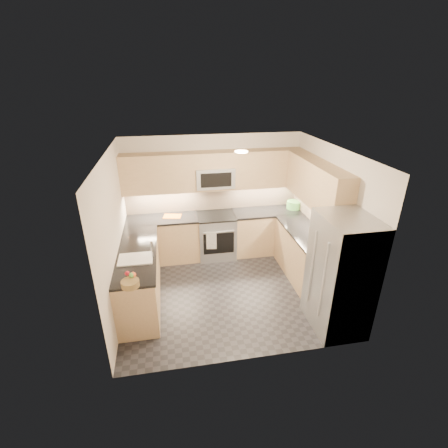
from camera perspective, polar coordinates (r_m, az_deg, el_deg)
floor at (r=5.99m, az=0.61°, el=-11.45°), size 3.60×3.20×0.00m
ceiling at (r=4.95m, az=0.74°, el=12.65°), size 3.60×3.20×0.02m
wall_back at (r=6.81m, az=-1.88°, el=5.08°), size 3.60×0.02×2.50m
wall_front at (r=4.00m, az=5.05°, el=-10.20°), size 3.60×0.02×2.50m
wall_left at (r=5.34m, az=-18.66°, el=-1.99°), size 0.02×3.20×2.50m
wall_right at (r=5.93m, az=18.00°, el=0.78°), size 0.02×3.20×2.50m
base_cab_back_left at (r=6.79m, az=-10.54°, el=-2.76°), size 1.42×0.60×0.90m
base_cab_back_right at (r=7.08m, az=7.33°, el=-1.35°), size 1.42×0.60×0.90m
base_cab_right at (r=6.28m, az=14.00°, el=-5.55°), size 0.60×1.70×0.90m
base_cab_peninsula at (r=5.69m, az=-14.56°, el=-9.00°), size 0.60×2.00×0.90m
countertop_back_left at (r=6.59m, az=-10.85°, el=0.87°), size 1.42×0.63×0.04m
countertop_back_right at (r=6.89m, az=7.54°, el=2.17°), size 1.42×0.63×0.04m
countertop_right at (r=6.06m, az=14.45°, el=-1.70°), size 0.63×1.70×0.04m
countertop_peninsula at (r=5.45m, az=-15.08°, el=-4.88°), size 0.63×2.00×0.04m
upper_cab_back at (r=6.48m, az=-1.71°, el=9.37°), size 3.60×0.35×0.75m
upper_cab_right at (r=5.89m, az=16.01°, el=6.86°), size 0.35×1.95×0.75m
backsplash_back at (r=6.83m, az=-1.86°, el=4.63°), size 3.60×0.01×0.51m
backsplash_right at (r=6.32m, az=16.08°, el=1.95°), size 0.01×2.30×0.51m
gas_range at (r=6.83m, az=-1.38°, el=-2.12°), size 0.76×0.65×0.91m
range_cooktop at (r=6.64m, az=-1.42°, el=1.43°), size 0.76×0.65×0.03m
oven_door_glass at (r=6.54m, az=-0.93°, el=-3.44°), size 0.62×0.02×0.45m
oven_handle at (r=6.40m, az=-0.91°, el=-1.39°), size 0.60×0.02×0.02m
microwave at (r=6.49m, az=-1.67°, el=8.25°), size 0.76×0.40×0.40m
microwave_door at (r=6.29m, az=-1.38°, el=7.73°), size 0.60×0.01×0.28m
refrigerator at (r=5.05m, az=19.80°, el=-8.36°), size 0.70×0.90×1.80m
fridge_handle_left at (r=4.73m, az=16.97°, el=-9.62°), size 0.02×0.02×1.20m
fridge_handle_right at (r=5.00m, az=15.18°, el=-7.39°), size 0.02×0.02×1.20m
sink_basin at (r=5.26m, az=-15.20°, el=-6.58°), size 0.52×0.38×0.16m
faucet at (r=5.14m, az=-12.56°, el=-4.48°), size 0.03×0.03×0.28m
utensil_bowl at (r=7.08m, az=12.11°, el=3.32°), size 0.29×0.29×0.16m
cutting_board at (r=6.62m, az=-9.08°, el=1.36°), size 0.39×0.31×0.01m
fruit_basket at (r=4.60m, az=-16.16°, el=-10.03°), size 0.28×0.28×0.09m
fruit_apple at (r=4.69m, az=-16.64°, el=-8.32°), size 0.07×0.07×0.07m
fruit_pear at (r=4.64m, az=-15.93°, el=-8.65°), size 0.07×0.07×0.07m
dish_towel_check at (r=6.44m, az=-2.22°, el=-2.93°), size 0.20×0.05×0.38m
fruit_orange at (r=4.65m, az=-15.68°, el=-8.57°), size 0.08×0.08×0.08m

